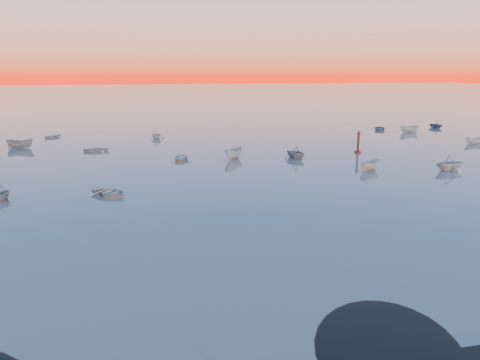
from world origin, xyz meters
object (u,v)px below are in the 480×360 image
object	(u,v)px
channel_marker	(358,144)
boat_near_left	(110,195)
boat_near_right	(295,158)
boat_near_center	(370,170)

from	to	relation	value
channel_marker	boat_near_left	bearing A→B (deg)	-154.99
boat_near_right	channel_marker	world-z (taller)	channel_marker
boat_near_center	boat_near_right	size ratio (longest dim) A/B	0.93
boat_near_center	channel_marker	size ratio (longest dim) A/B	1.04
boat_near_left	boat_near_right	xyz separation A→B (m)	(24.91, 14.62, 0.00)
boat_near_center	boat_near_right	xyz separation A→B (m)	(-6.30, 9.67, 0.00)
boat_near_left	channel_marker	distance (m)	39.25
boat_near_right	channel_marker	distance (m)	10.91
boat_near_left	boat_near_right	bearing A→B (deg)	-15.08
boat_near_center	channel_marker	xyz separation A→B (m)	(4.34, 11.63, 1.38)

